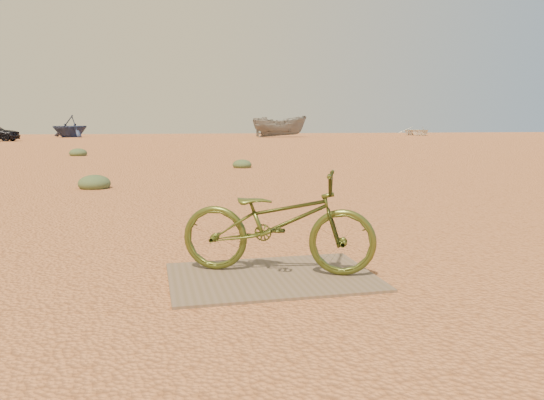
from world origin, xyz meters
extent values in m
plane|color=#D88453|center=(0.00, 0.00, 0.00)|extent=(120.00, 120.00, 0.00)
cube|color=brown|center=(0.43, -0.15, 0.01)|extent=(1.67, 1.16, 0.02)
imported|color=#47521F|center=(0.50, -0.06, 0.45)|extent=(1.71, 1.14, 0.85)
imported|color=navy|center=(-7.30, 46.10, 0.99)|extent=(4.91, 4.95, 1.97)
imported|color=slate|center=(10.99, 42.33, 0.95)|extent=(5.01, 2.09, 1.91)
imported|color=white|center=(26.65, 46.28, 0.45)|extent=(3.68, 4.73, 0.90)
ellipsoid|color=#516443|center=(-1.58, 6.51, 0.00)|extent=(0.62, 0.62, 0.34)
ellipsoid|color=#516443|center=(2.05, 10.61, 0.00)|extent=(0.55, 0.55, 0.30)
ellipsoid|color=#516443|center=(-3.21, 17.51, 0.00)|extent=(0.67, 0.67, 0.37)
camera|label=1|loc=(-0.52, -4.26, 1.26)|focal=35.00mm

